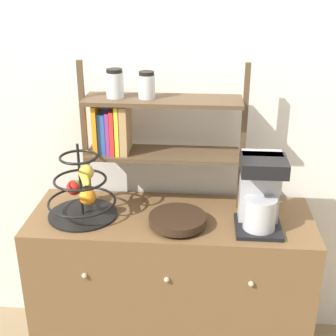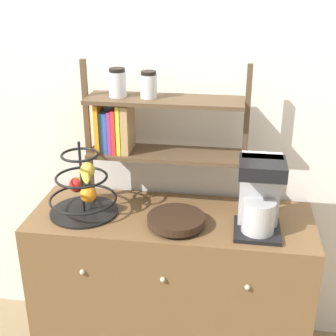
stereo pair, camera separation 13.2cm
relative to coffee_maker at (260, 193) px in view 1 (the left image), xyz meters
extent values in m
cube|color=silver|center=(-0.39, 0.35, 0.33)|extent=(7.00, 0.05, 2.60)
cube|color=brown|center=(-0.39, 0.07, -0.57)|extent=(1.31, 0.48, 0.81)
sphere|color=#B2AD8C|center=(-0.75, -0.18, -0.34)|extent=(0.02, 0.02, 0.02)
sphere|color=#B2AD8C|center=(-0.39, -0.18, -0.34)|extent=(0.02, 0.02, 0.02)
sphere|color=#B2AD8C|center=(-0.03, -0.18, -0.34)|extent=(0.02, 0.02, 0.02)
cube|color=black|center=(0.00, -0.02, -0.16)|extent=(0.20, 0.21, 0.02)
cube|color=#B7B7BC|center=(0.00, 0.04, 0.01)|extent=(0.17, 0.09, 0.32)
cylinder|color=#B7B7BC|center=(0.00, -0.04, -0.08)|extent=(0.14, 0.14, 0.14)
cube|color=black|center=(0.00, -0.03, 0.14)|extent=(0.19, 0.17, 0.06)
cylinder|color=black|center=(-0.80, 0.04, -0.16)|extent=(0.32, 0.32, 0.01)
cylinder|color=black|center=(-0.80, 0.04, 0.02)|extent=(0.01, 0.01, 0.34)
torus|color=black|center=(-0.80, 0.04, -0.09)|extent=(0.31, 0.31, 0.01)
torus|color=black|center=(-0.80, 0.04, 0.02)|extent=(0.24, 0.24, 0.01)
torus|color=black|center=(-0.80, 0.04, 0.13)|extent=(0.17, 0.17, 0.01)
sphere|color=red|center=(-0.85, 0.11, -0.06)|extent=(0.07, 0.07, 0.07)
sphere|color=#6BAD33|center=(-0.85, 0.11, -0.06)|extent=(0.07, 0.07, 0.07)
sphere|color=orange|center=(-0.76, 0.01, -0.06)|extent=(0.08, 0.08, 0.08)
ellipsoid|color=yellow|center=(-0.77, 0.01, 0.04)|extent=(0.09, 0.15, 0.04)
sphere|color=gold|center=(-0.77, 0.05, 0.05)|extent=(0.07, 0.07, 0.07)
cylinder|color=black|center=(-0.35, -0.02, -0.16)|extent=(0.14, 0.14, 0.02)
cylinder|color=black|center=(-0.35, -0.02, -0.13)|extent=(0.26, 0.26, 0.04)
cube|color=brown|center=(-0.80, 0.18, 0.18)|extent=(0.02, 0.02, 0.69)
cube|color=brown|center=(-0.07, 0.18, 0.18)|extent=(0.02, 0.02, 0.69)
cube|color=brown|center=(-0.44, 0.18, 0.10)|extent=(0.71, 0.20, 0.02)
cube|color=brown|center=(-0.44, 0.18, 0.35)|extent=(0.71, 0.20, 0.02)
cube|color=orange|center=(-0.74, 0.18, 0.22)|extent=(0.02, 0.15, 0.23)
cube|color=#2D599E|center=(-0.71, 0.18, 0.20)|extent=(0.03, 0.13, 0.19)
cube|color=#8C338C|center=(-0.68, 0.18, 0.20)|extent=(0.02, 0.15, 0.20)
cube|color=red|center=(-0.66, 0.18, 0.21)|extent=(0.02, 0.16, 0.21)
cube|color=yellow|center=(-0.64, 0.18, 0.22)|extent=(0.02, 0.16, 0.23)
cube|color=tan|center=(-0.61, 0.18, 0.22)|extent=(0.03, 0.16, 0.23)
cylinder|color=silver|center=(-0.65, 0.18, 0.42)|extent=(0.08, 0.08, 0.11)
cylinder|color=black|center=(-0.65, 0.18, 0.48)|extent=(0.07, 0.07, 0.02)
cylinder|color=silver|center=(-0.51, 0.18, 0.41)|extent=(0.08, 0.08, 0.10)
cylinder|color=black|center=(-0.51, 0.18, 0.47)|extent=(0.07, 0.07, 0.02)
camera|label=1|loc=(-0.25, -1.83, 0.89)|focal=50.00mm
camera|label=2|loc=(-0.12, -1.82, 0.89)|focal=50.00mm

